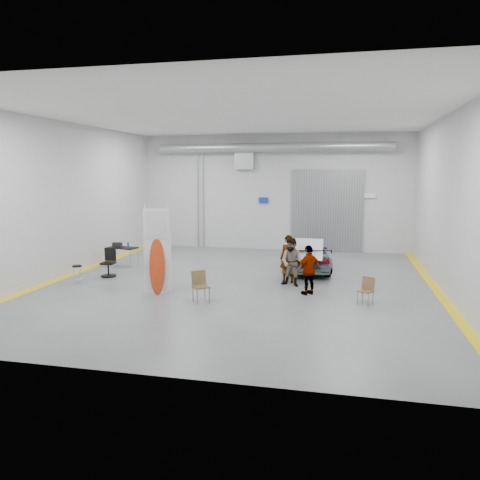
% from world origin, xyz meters
% --- Properties ---
extents(ground, '(16.00, 16.00, 0.00)m').
position_xyz_m(ground, '(0.00, 0.00, 0.00)').
color(ground, '#5A5E62').
rests_on(ground, ground).
extents(room_shell, '(14.02, 16.18, 6.01)m').
position_xyz_m(room_shell, '(0.24, 2.22, 4.08)').
color(room_shell, '#B7B9BC').
rests_on(room_shell, ground).
extents(sedan_car, '(2.38, 4.47, 1.23)m').
position_xyz_m(sedan_car, '(2.21, 3.08, 0.62)').
color(sedan_car, silver).
rests_on(sedan_car, ground).
extents(person_a, '(0.68, 0.48, 1.77)m').
position_xyz_m(person_a, '(1.70, 0.65, 0.88)').
color(person_a, '#996C53').
rests_on(person_a, ground).
extents(person_b, '(1.00, 0.87, 1.74)m').
position_xyz_m(person_b, '(1.90, 0.10, 0.87)').
color(person_b, slate).
rests_on(person_b, ground).
extents(person_c, '(0.98, 0.95, 1.67)m').
position_xyz_m(person_c, '(2.58, -0.96, 0.84)').
color(person_c, brown).
rests_on(person_c, ground).
extents(surfboard_display, '(0.84, 0.40, 3.05)m').
position_xyz_m(surfboard_display, '(-2.41, -2.06, 1.24)').
color(surfboard_display, white).
rests_on(surfboard_display, ground).
extents(folding_chair_near, '(0.64, 0.71, 0.98)m').
position_xyz_m(folding_chair_near, '(-0.64, -2.65, 0.30)').
color(folding_chair_near, brown).
rests_on(folding_chair_near, ground).
extents(folding_chair_far, '(0.53, 0.57, 0.85)m').
position_xyz_m(folding_chair_far, '(4.37, -1.82, 0.26)').
color(folding_chair_far, brown).
rests_on(folding_chair_far, ground).
extents(shop_stool, '(0.36, 0.36, 0.70)m').
position_xyz_m(shop_stool, '(-5.75, -1.35, 0.35)').
color(shop_stool, black).
rests_on(shop_stool, ground).
extents(work_table, '(1.38, 0.84, 1.06)m').
position_xyz_m(work_table, '(-5.78, 2.18, 0.82)').
color(work_table, '#979A9F').
rests_on(work_table, ground).
extents(office_chair, '(0.58, 0.58, 1.09)m').
position_xyz_m(office_chair, '(-5.26, 0.11, 0.48)').
color(office_chair, black).
rests_on(office_chair, ground).
extents(trunk_lid, '(1.44, 0.87, 0.04)m').
position_xyz_m(trunk_lid, '(2.21, 1.20, 1.25)').
color(trunk_lid, silver).
rests_on(trunk_lid, sedan_car).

